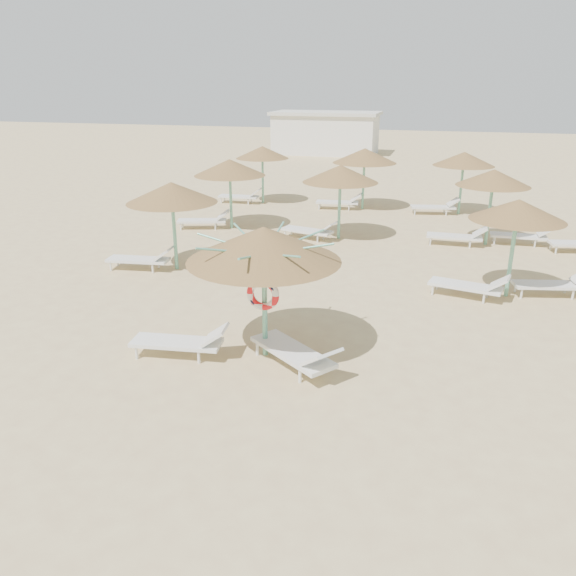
# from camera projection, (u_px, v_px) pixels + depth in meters

# --- Properties ---
(ground) EXTENTS (120.00, 120.00, 0.00)m
(ground) POSITION_uv_depth(u_px,v_px,m) (257.00, 351.00, 12.15)
(ground) COLOR #CCB77C
(ground) RESTS_ON ground
(main_palapa) EXTENTS (3.13, 3.13, 2.81)m
(main_palapa) POSITION_uv_depth(u_px,v_px,m) (264.00, 245.00, 11.17)
(main_palapa) COLOR #67B497
(main_palapa) RESTS_ON ground
(lounger_main_a) EXTENTS (2.11, 0.86, 0.74)m
(lounger_main_a) POSITION_uv_depth(u_px,v_px,m) (183.00, 341.00, 11.80)
(lounger_main_a) COLOR silver
(lounger_main_a) RESTS_ON ground
(lounger_main_b) EXTENTS (2.17, 1.86, 0.80)m
(lounger_main_b) POSITION_uv_depth(u_px,v_px,m) (297.00, 353.00, 11.25)
(lounger_main_b) COLOR silver
(lounger_main_b) RESTS_ON ground
(palapa_field) EXTENTS (18.32, 13.07, 2.72)m
(palapa_field) POSITION_uv_depth(u_px,v_px,m) (398.00, 176.00, 19.95)
(palapa_field) COLOR #67B497
(palapa_field) RESTS_ON ground
(service_hut) EXTENTS (8.40, 4.40, 3.25)m
(service_hut) POSITION_uv_depth(u_px,v_px,m) (326.00, 133.00, 44.72)
(service_hut) COLOR silver
(service_hut) RESTS_ON ground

